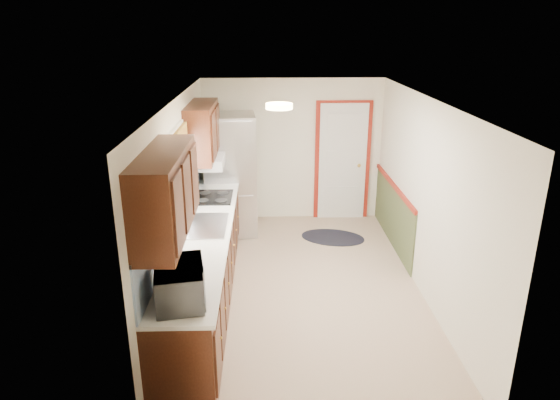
{
  "coord_description": "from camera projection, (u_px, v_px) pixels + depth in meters",
  "views": [
    {
      "loc": [
        -0.45,
        -5.73,
        3.21
      ],
      "look_at": [
        -0.28,
        0.12,
        1.15
      ],
      "focal_mm": 32.0,
      "sensor_mm": 36.0,
      "label": 1
    }
  ],
  "objects": [
    {
      "name": "refrigerator",
      "position": [
        230.0,
        175.0,
        7.9
      ],
      "size": [
        0.86,
        0.83,
        1.92
      ],
      "rotation": [
        0.0,
        0.0,
        0.08
      ],
      "color": "#B7B7BC",
      "rests_on": "ground"
    },
    {
      "name": "ceiling_fixture",
      "position": [
        279.0,
        106.0,
        5.5
      ],
      "size": [
        0.3,
        0.3,
        0.06
      ],
      "primitive_type": "cylinder",
      "color": "#FFD88C",
      "rests_on": "room_shell"
    },
    {
      "name": "kitchen_run",
      "position": [
        201.0,
        239.0,
        5.9
      ],
      "size": [
        0.63,
        4.0,
        2.2
      ],
      "color": "#3D1A0D",
      "rests_on": "ground"
    },
    {
      "name": "room_shell",
      "position": [
        303.0,
        199.0,
        6.08
      ],
      "size": [
        3.2,
        5.2,
        2.52
      ],
      "color": "tan",
      "rests_on": "ground"
    },
    {
      "name": "microwave",
      "position": [
        180.0,
        280.0,
        4.27
      ],
      "size": [
        0.44,
        0.66,
        0.41
      ],
      "primitive_type": "imported",
      "rotation": [
        0.0,
        0.0,
        1.75
      ],
      "color": "white",
      "rests_on": "kitchen_run"
    },
    {
      "name": "back_wall_trim",
      "position": [
        353.0,
        172.0,
        8.29
      ],
      "size": [
        1.12,
        2.3,
        2.08
      ],
      "color": "maroon",
      "rests_on": "ground"
    },
    {
      "name": "cooktop",
      "position": [
        213.0,
        197.0,
        6.91
      ],
      "size": [
        0.53,
        0.63,
        0.02
      ],
      "primitive_type": "cube",
      "color": "black",
      "rests_on": "kitchen_run"
    },
    {
      "name": "rug",
      "position": [
        333.0,
        237.0,
        7.95
      ],
      "size": [
        1.14,
        0.9,
        0.01
      ],
      "primitive_type": "ellipsoid",
      "rotation": [
        0.0,
        0.0,
        -0.28
      ],
      "color": "black",
      "rests_on": "ground"
    }
  ]
}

